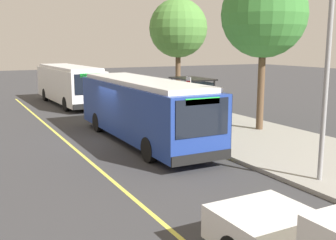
{
  "coord_description": "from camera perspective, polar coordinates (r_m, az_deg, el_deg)",
  "views": [
    {
      "loc": [
        18.27,
        -6.59,
        4.49
      ],
      "look_at": [
        2.9,
        1.46,
        1.29
      ],
      "focal_mm": 43.36,
      "sensor_mm": 36.0,
      "label": 1
    }
  ],
  "objects": [
    {
      "name": "street_tree_near_shelter",
      "position": [
        28.97,
        1.44,
        12.73
      ],
      "size": [
        4.07,
        4.07,
        7.55
      ],
      "color": "brown",
      "rests_on": "sidewalk_curb"
    },
    {
      "name": "waiting_bench",
      "position": [
        24.17,
        3.74,
        1.25
      ],
      "size": [
        1.6,
        0.48,
        0.95
      ],
      "color": "brown",
      "rests_on": "sidewalk_curb"
    },
    {
      "name": "street_tree_upstreet",
      "position": [
        21.51,
        13.34,
        14.16
      ],
      "size": [
        4.32,
        4.32,
        8.01
      ],
      "color": "brown",
      "rests_on": "sidewalk_curb"
    },
    {
      "name": "utility_pole",
      "position": [
        13.72,
        21.34,
        4.98
      ],
      "size": [
        0.16,
        0.16,
        6.4
      ],
      "primitive_type": "cylinder",
      "color": "gray",
      "rests_on": "sidewalk_curb"
    },
    {
      "name": "pedestrian_commuter",
      "position": [
        24.89,
        -2.84,
        2.66
      ],
      "size": [
        0.24,
        0.4,
        1.69
      ],
      "color": "#282D47",
      "rests_on": "sidewalk_curb"
    },
    {
      "name": "transit_bus_main",
      "position": [
        18.94,
        -3.66,
        1.71
      ],
      "size": [
        10.6,
        2.63,
        2.95
      ],
      "color": "navy",
      "rests_on": "ground_plane"
    },
    {
      "name": "lane_stripe_center",
      "position": [
        19.32,
        -13.76,
        -3.27
      ],
      "size": [
        36.0,
        0.14,
        0.01
      ],
      "primitive_type": "cube",
      "color": "#E0D64C",
      "rests_on": "ground_plane"
    },
    {
      "name": "sidewalk_curb",
      "position": [
        22.63,
        6.79,
        -0.87
      ],
      "size": [
        44.0,
        6.4,
        0.15
      ],
      "primitive_type": "cube",
      "color": "gray",
      "rests_on": "ground_plane"
    },
    {
      "name": "ground_plane",
      "position": [
        19.94,
        -7.62,
        -2.65
      ],
      "size": [
        120.0,
        120.0,
        0.0
      ],
      "primitive_type": "plane",
      "color": "#38383A"
    },
    {
      "name": "route_sign_post",
      "position": [
        20.63,
        2.91,
        3.39
      ],
      "size": [
        0.44,
        0.08,
        2.8
      ],
      "color": "#333338",
      "rests_on": "sidewalk_curb"
    },
    {
      "name": "transit_bus_second",
      "position": [
        32.02,
        -13.71,
        5.01
      ],
      "size": [
        10.22,
        2.9,
        2.95
      ],
      "color": "white",
      "rests_on": "ground_plane"
    },
    {
      "name": "bus_shelter",
      "position": [
        23.9,
        3.54,
        4.26
      ],
      "size": [
        2.9,
        1.6,
        2.48
      ],
      "color": "#333338",
      "rests_on": "sidewalk_curb"
    }
  ]
}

